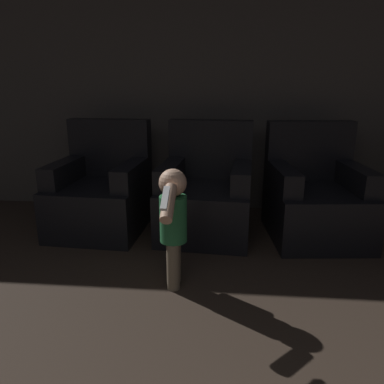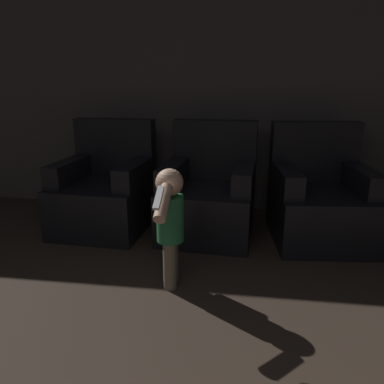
# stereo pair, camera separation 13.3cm
# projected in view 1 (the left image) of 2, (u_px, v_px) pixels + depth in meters

# --- Properties ---
(wall_back) EXTENTS (8.40, 0.05, 2.60)m
(wall_back) POSITION_uv_depth(u_px,v_px,m) (192.00, 87.00, 3.90)
(wall_back) COLOR #423D38
(wall_back) RESTS_ON ground_plane
(armchair_left) EXTENTS (0.85, 0.91, 1.01)m
(armchair_left) POSITION_uv_depth(u_px,v_px,m) (102.00, 193.00, 3.53)
(armchair_left) COLOR black
(armchair_left) RESTS_ON ground_plane
(armchair_middle) EXTENTS (0.86, 0.92, 1.01)m
(armchair_middle) POSITION_uv_depth(u_px,v_px,m) (206.00, 196.00, 3.45)
(armchair_middle) COLOR black
(armchair_middle) RESTS_ON ground_plane
(armchair_right) EXTENTS (0.88, 0.94, 1.01)m
(armchair_right) POSITION_uv_depth(u_px,v_px,m) (315.00, 199.00, 3.36)
(armchair_right) COLOR black
(armchair_right) RESTS_ON ground_plane
(person_toddler) EXTENTS (0.18, 0.57, 0.83)m
(person_toddler) POSITION_uv_depth(u_px,v_px,m) (173.00, 219.00, 2.46)
(person_toddler) COLOR brown
(person_toddler) RESTS_ON ground_plane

